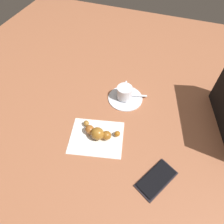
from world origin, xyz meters
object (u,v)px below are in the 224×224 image
saucer (125,98)px  sugar_packet (127,91)px  teaspoon (128,95)px  cell_phone (156,179)px  croissant (98,133)px  napkin (97,137)px  espresso_cup (124,92)px

saucer → sugar_packet: (-0.04, -0.00, 0.01)m
teaspoon → cell_phone: (0.32, 0.19, -0.01)m
teaspoon → croissant: bearing=-11.2°
saucer → sugar_packet: bearing=-173.5°
saucer → cell_phone: bearing=33.3°
napkin → croissant: bearing=146.8°
teaspoon → sugar_packet: 0.03m
teaspoon → sugar_packet: (-0.02, -0.01, 0.00)m
teaspoon → cell_phone: bearing=31.1°
saucer → teaspoon: teaspoon is taller
saucer → teaspoon: size_ratio=1.23×
teaspoon → napkin: 0.24m
croissant → cell_phone: 0.25m
sugar_packet → napkin: (0.26, -0.04, -0.01)m
saucer → espresso_cup: espresso_cup is taller
espresso_cup → cell_phone: bearing=34.3°
napkin → cell_phone: (0.08, 0.24, 0.00)m
teaspoon → sugar_packet: teaspoon is taller
napkin → croissant: 0.02m
teaspoon → napkin: (0.23, -0.05, -0.01)m
napkin → saucer: bearing=169.3°
sugar_packet → cell_phone: size_ratio=0.45×
sugar_packet → napkin: bearing=93.3°
napkin → cell_phone: size_ratio=1.25×
saucer → teaspoon: 0.02m
espresso_cup → sugar_packet: 0.04m
espresso_cup → teaspoon: espresso_cup is taller
cell_phone → napkin: bearing=-108.5°
sugar_packet → cell_phone: bearing=132.5°
saucer → sugar_packet: size_ratio=2.11×
croissant → cell_phone: (0.09, 0.24, -0.02)m
saucer → cell_phone: 0.36m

